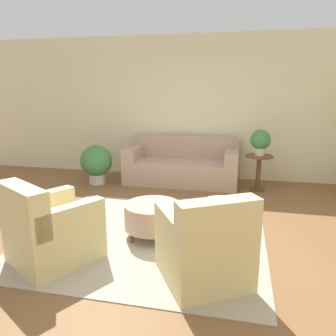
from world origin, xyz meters
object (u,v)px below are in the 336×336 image
object	(u,v)px
armchair_left	(50,231)
couch	(182,166)
potted_plant_on_side_table	(260,141)
ottoman_table	(153,216)
side_table	(259,167)
potted_plant_floor	(96,162)
armchair_right	(205,247)

from	to	relation	value
armchair_left	couch	bearing A→B (deg)	76.39
couch	potted_plant_on_side_table	distance (m)	1.55
armchair_left	ottoman_table	distance (m)	1.19
couch	armchair_left	bearing A→B (deg)	-103.61
armchair_left	side_table	world-z (taller)	armchair_left
armchair_left	side_table	size ratio (longest dim) A/B	1.65
armchair_left	potted_plant_on_side_table	world-z (taller)	potted_plant_on_side_table
ottoman_table	potted_plant_on_side_table	size ratio (longest dim) A/B	1.50
potted_plant_floor	armchair_left	bearing A→B (deg)	-74.69
armchair_left	armchair_right	world-z (taller)	same
ottoman_table	side_table	distance (m)	2.63
side_table	potted_plant_floor	world-z (taller)	potted_plant_floor
potted_plant_floor	ottoman_table	bearing A→B (deg)	-50.84
potted_plant_on_side_table	potted_plant_floor	xyz separation A→B (m)	(-2.99, -0.22, -0.48)
couch	ottoman_table	size ratio (longest dim) A/B	3.09
ottoman_table	potted_plant_floor	xyz separation A→B (m)	(-1.66, 2.03, 0.14)
side_table	potted_plant_on_side_table	size ratio (longest dim) A/B	1.40
side_table	potted_plant_floor	bearing A→B (deg)	-175.71
couch	armchair_left	xyz separation A→B (m)	(-0.79, -3.28, 0.03)
couch	armchair_left	world-z (taller)	armchair_left
armchair_left	potted_plant_on_side_table	bearing A→B (deg)	54.17
armchair_right	potted_plant_on_side_table	distance (m)	3.17
armchair_right	potted_plant_floor	world-z (taller)	armchair_right
couch	armchair_right	world-z (taller)	armchair_right
potted_plant_floor	couch	bearing A→B (deg)	15.77
armchair_left	potted_plant_on_side_table	size ratio (longest dim) A/B	2.30
armchair_right	ottoman_table	xyz separation A→B (m)	(-0.72, 0.80, -0.07)
armchair_left	ottoman_table	xyz separation A→B (m)	(0.88, 0.80, -0.07)
ottoman_table	potted_plant_on_side_table	world-z (taller)	potted_plant_on_side_table
armchair_left	side_table	distance (m)	3.78
armchair_right	potted_plant_on_side_table	world-z (taller)	potted_plant_on_side_table
armchair_left	side_table	bearing A→B (deg)	54.17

